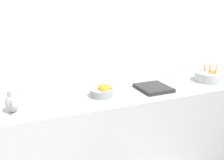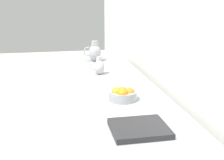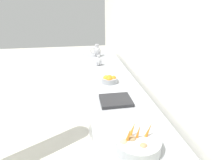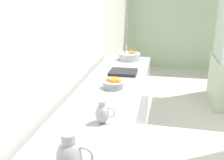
% 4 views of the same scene
% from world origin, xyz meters
% --- Properties ---
extents(tile_wall_left, '(0.10, 7.67, 3.00)m').
position_xyz_m(tile_wall_left, '(-1.95, 0.29, 1.50)').
color(tile_wall_left, white).
rests_on(tile_wall_left, ground_plane).
extents(prep_counter, '(0.70, 3.25, 0.93)m').
position_xyz_m(prep_counter, '(-1.49, -0.21, 0.46)').
color(prep_counter, '#9EA0A5').
rests_on(prep_counter, ground_plane).
extents(vegetable_colander, '(0.33, 0.33, 0.23)m').
position_xyz_m(vegetable_colander, '(-1.45, 1.19, 0.98)').
color(vegetable_colander, '#ADAFB5').
rests_on(vegetable_colander, prep_counter).
extents(orange_bowl, '(0.22, 0.22, 0.11)m').
position_xyz_m(orange_bowl, '(-1.46, -0.09, 0.97)').
color(orange_bowl, gray).
rests_on(orange_bowl, prep_counter).
extents(metal_pitcher_short, '(0.16, 0.11, 0.19)m').
position_xyz_m(metal_pitcher_short, '(-1.40, -0.90, 1.01)').
color(metal_pitcher_short, '#A3A3A8').
rests_on(metal_pitcher_short, prep_counter).
extents(counter_sink_basin, '(0.34, 0.30, 0.04)m').
position_xyz_m(counter_sink_basin, '(-1.44, 0.45, 0.94)').
color(counter_sink_basin, '#232326').
rests_on(counter_sink_basin, prep_counter).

